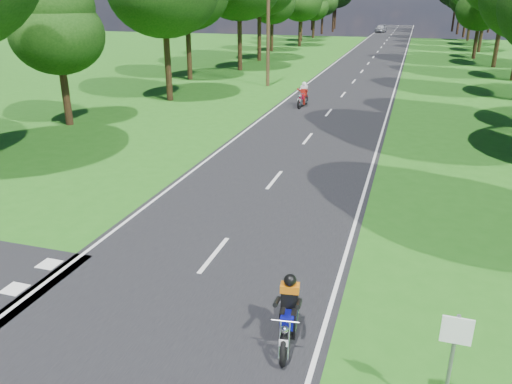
% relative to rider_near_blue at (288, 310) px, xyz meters
% --- Properties ---
extents(ground, '(160.00, 160.00, 0.00)m').
position_rel_rider_near_blue_xyz_m(ground, '(-2.68, 0.81, -0.71)').
color(ground, '#205F15').
rests_on(ground, ground).
extents(main_road, '(7.00, 140.00, 0.02)m').
position_rel_rider_near_blue_xyz_m(main_road, '(-2.68, 50.81, -0.70)').
color(main_road, black).
rests_on(main_road, ground).
extents(road_markings, '(7.40, 140.00, 0.01)m').
position_rel_rider_near_blue_xyz_m(road_markings, '(-2.81, 48.93, -0.68)').
color(road_markings, silver).
rests_on(road_markings, main_road).
extents(telegraph_pole, '(1.20, 0.26, 8.00)m').
position_rel_rider_near_blue_xyz_m(telegraph_pole, '(-8.68, 28.81, 3.36)').
color(telegraph_pole, '#382616').
rests_on(telegraph_pole, ground).
extents(road_sign, '(0.45, 0.07, 2.00)m').
position_rel_rider_near_blue_xyz_m(road_sign, '(2.82, -1.21, 0.64)').
color(road_sign, slate).
rests_on(road_sign, ground).
extents(rider_near_blue, '(0.76, 1.71, 1.38)m').
position_rel_rider_near_blue_xyz_m(rider_near_blue, '(0.00, 0.00, 0.00)').
color(rider_near_blue, '#0C0F84').
rests_on(rider_near_blue, main_road).
extents(rider_far_red, '(0.72, 1.82, 1.48)m').
position_rel_rider_near_blue_xyz_m(rider_far_red, '(-4.50, 22.04, 0.05)').
color(rider_far_red, '#A60C25').
rests_on(rider_far_red, main_road).
extents(distant_car, '(2.23, 4.35, 1.42)m').
position_rel_rider_near_blue_xyz_m(distant_car, '(-4.98, 93.38, 0.02)').
color(distant_car, '#ADAFB5').
rests_on(distant_car, main_road).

